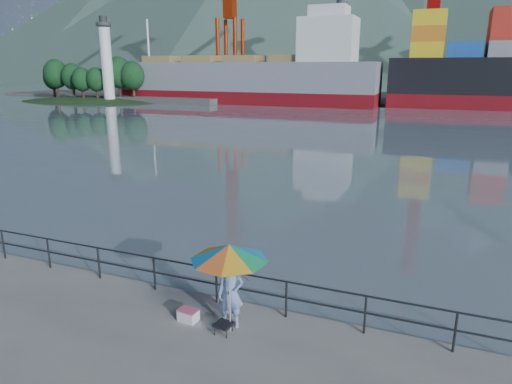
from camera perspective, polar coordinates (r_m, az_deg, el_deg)
harbor_water at (r=138.75m, az=19.02°, el=12.01°), size 500.00×280.00×0.00m
far_dock at (r=101.57m, az=23.39°, el=10.64°), size 200.00×40.00×0.40m
guardrail at (r=14.21m, az=-15.96°, el=-9.08°), size 22.00×0.06×1.03m
lighthouse_islet at (r=94.76m, az=-20.26°, el=10.85°), size 48.00×26.40×19.20m
fisherman at (r=11.49m, az=-3.20°, el=-12.51°), size 0.76×0.63×1.79m
beach_umbrella at (r=10.74m, az=-3.38°, el=-7.53°), size 2.27×2.27×2.28m
folding_stool at (r=11.57m, az=-4.08°, el=-16.61°), size 0.45×0.45×0.27m
cooler_bag at (r=12.16m, az=-8.46°, el=-15.04°), size 0.52×0.38×0.28m
fishing_rod at (r=12.86m, az=-1.98°, el=-13.78°), size 0.29×1.87×1.33m
bulk_carrier at (r=84.22m, az=-0.28°, el=13.99°), size 47.80×8.27×14.50m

